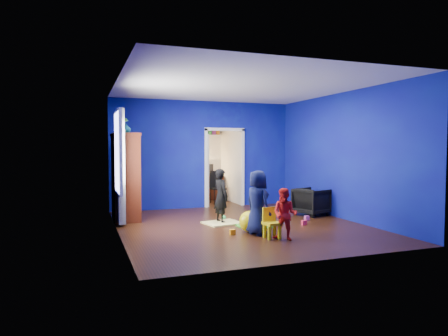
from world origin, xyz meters
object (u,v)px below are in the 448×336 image
object	(u,v)px
tv_armoire	(125,177)
kid_chair	(272,225)
play_mat	(256,225)
folding_chair	(218,188)
hopper_ball	(250,222)
armchair	(312,202)
child_navy	(258,203)
toddler_red	(285,214)
child_black	(221,196)
crt_tv	(127,175)
study_desk	(208,188)
vase	(126,128)

from	to	relation	value
tv_armoire	kid_chair	bearing A→B (deg)	-51.04
play_mat	folding_chair	bearing A→B (deg)	84.90
hopper_ball	kid_chair	xyz separation A→B (m)	(0.17, -0.62, 0.04)
folding_chair	tv_armoire	bearing A→B (deg)	-148.68
armchair	folding_chair	size ratio (longest dim) A/B	0.79
child_navy	toddler_red	size ratio (longest dim) A/B	1.31
play_mat	child_black	bearing A→B (deg)	138.40
child_black	crt_tv	xyz separation A→B (m)	(-1.87, 1.12, 0.43)
study_desk	folding_chair	world-z (taller)	folding_chair
vase	folding_chair	xyz separation A→B (m)	(2.81, 2.01, -1.60)
vase	folding_chair	distance (m)	3.80
toddler_red	study_desk	bearing A→B (deg)	130.81
tv_armoire	folding_chair	size ratio (longest dim) A/B	2.13
crt_tv	study_desk	distance (m)	3.90
folding_chair	toddler_red	bearing A→B (deg)	-94.39
armchair	vase	size ratio (longest dim) A/B	3.56
tv_armoire	play_mat	bearing A→B (deg)	-33.39
kid_chair	folding_chair	xyz separation A→B (m)	(0.51, 4.54, 0.21)
toddler_red	study_desk	world-z (taller)	toddler_red
child_black	toddler_red	size ratio (longest dim) A/B	1.28
hopper_ball	tv_armoire	bearing A→B (deg)	133.68
child_navy	kid_chair	xyz separation A→B (m)	(0.12, -0.37, -0.36)
folding_chair	hopper_ball	bearing A→B (deg)	-99.94
child_black	play_mat	size ratio (longest dim) A/B	1.37
child_navy	study_desk	distance (m)	5.18
child_navy	crt_tv	size ratio (longest dim) A/B	1.73
tv_armoire	study_desk	xyz separation A→B (m)	(2.81, 2.67, -0.60)
hopper_ball	kid_chair	distance (m)	0.64
armchair	crt_tv	bearing A→B (deg)	59.78
toddler_red	play_mat	xyz separation A→B (m)	(0.06, 1.38, -0.45)
crt_tv	tv_armoire	bearing A→B (deg)	180.00
folding_chair	study_desk	bearing A→B (deg)	90.00
child_navy	kid_chair	distance (m)	0.53
child_black	folding_chair	xyz separation A→B (m)	(0.90, 2.83, -0.13)
hopper_ball	study_desk	bearing A→B (deg)	81.98
toddler_red	child_black	bearing A→B (deg)	150.09
child_navy	crt_tv	bearing A→B (deg)	26.02
hopper_ball	kid_chair	size ratio (longest dim) A/B	0.83
armchair	vase	bearing A→B (deg)	63.75
toddler_red	play_mat	world-z (taller)	toddler_red
vase	armchair	bearing A→B (deg)	-8.42
child_black	hopper_ball	size ratio (longest dim) A/B	2.85
child_navy	folding_chair	bearing A→B (deg)	-23.44
armchair	kid_chair	xyz separation A→B (m)	(-2.01, -1.90, -0.08)
toddler_red	study_desk	xyz separation A→B (m)	(0.36, 5.70, -0.09)
toddler_red	hopper_ball	size ratio (longest dim) A/B	2.23
armchair	tv_armoire	world-z (taller)	tv_armoire
hopper_ball	child_black	bearing A→B (deg)	100.91
toddler_red	folding_chair	xyz separation A→B (m)	(0.36, 4.74, -0.00)
study_desk	folding_chair	xyz separation A→B (m)	(0.00, -0.96, 0.09)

